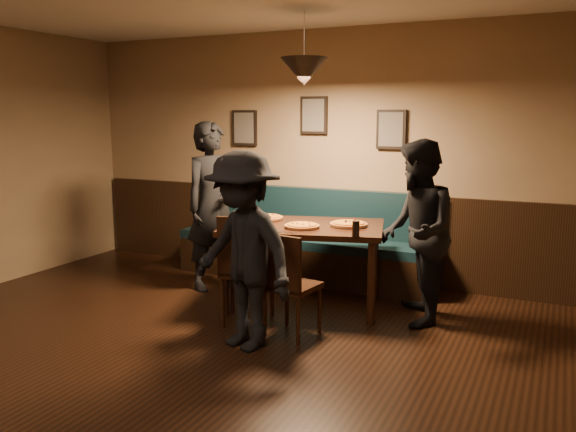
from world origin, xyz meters
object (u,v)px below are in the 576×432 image
object	(u,v)px
diner_left	(213,206)
tabasco_bottle	(355,224)
booth_bench	(304,236)
diner_front	(243,251)
dining_table	(303,266)
chair_near_right	(292,284)
chair_near_left	(248,268)
soda_glass	(356,229)
diner_right	(416,232)

from	to	relation	value
diner_left	tabasco_bottle	distance (m)	1.67
booth_bench	tabasco_bottle	bearing A→B (deg)	-44.86
diner_front	dining_table	bearing A→B (deg)	107.33
tabasco_bottle	chair_near_right	bearing A→B (deg)	-113.37
chair_near_left	diner_left	distance (m)	1.22
dining_table	diner_front	world-z (taller)	diner_front
booth_bench	dining_table	bearing A→B (deg)	-66.53
chair_near_left	diner_left	xyz separation A→B (m)	(-0.85, 0.78, 0.40)
dining_table	soda_glass	world-z (taller)	soda_glass
diner_left	dining_table	bearing A→B (deg)	-74.49
chair_near_left	diner_front	size ratio (longest dim) A/B	0.63
chair_near_left	diner_right	bearing A→B (deg)	7.31
diner_left	diner_front	xyz separation A→B (m)	(1.11, -1.31, -0.10)
booth_bench	diner_left	world-z (taller)	diner_left
booth_bench	diner_right	distance (m)	1.72
booth_bench	chair_near_right	xyz separation A→B (m)	(0.60, -1.60, -0.05)
chair_near_left	tabasco_bottle	size ratio (longest dim) A/B	8.55
diner_front	soda_glass	size ratio (longest dim) A/B	11.32
diner_left	soda_glass	size ratio (longest dim) A/B	12.79
booth_bench	diner_right	xyz separation A→B (m)	(1.46, -0.85, 0.33)
booth_bench	diner_front	world-z (taller)	diner_front
diner_left	tabasco_bottle	size ratio (longest dim) A/B	15.32
diner_front	diner_right	bearing A→B (deg)	64.63
dining_table	booth_bench	bearing A→B (deg)	98.47
chair_near_left	tabasco_bottle	distance (m)	1.06
dining_table	chair_near_right	size ratio (longest dim) A/B	1.69
dining_table	tabasco_bottle	distance (m)	0.70
dining_table	diner_right	size ratio (longest dim) A/B	0.92
booth_bench	dining_table	world-z (taller)	booth_bench
chair_near_right	soda_glass	world-z (taller)	soda_glass
dining_table	tabasco_bottle	size ratio (longest dim) A/B	12.95
chair_near_left	diner_front	bearing A→B (deg)	-81.59
chair_near_left	chair_near_right	world-z (taller)	chair_near_left
chair_near_right	booth_bench	bearing A→B (deg)	119.22
chair_near_right	tabasco_bottle	bearing A→B (deg)	75.39
diner_right	tabasco_bottle	distance (m)	0.56
chair_near_left	tabasco_bottle	xyz separation A→B (m)	(0.80, 0.58, 0.37)
chair_near_left	chair_near_right	bearing A→B (deg)	-31.56
diner_front	tabasco_bottle	bearing A→B (deg)	82.00
chair_near_right	diner_left	distance (m)	1.69
chair_near_left	diner_front	world-z (taller)	diner_front
booth_bench	soda_glass	world-z (taller)	booth_bench
soda_glass	chair_near_right	bearing A→B (deg)	-133.72
dining_table	diner_right	world-z (taller)	diner_right
soda_glass	diner_right	bearing A→B (deg)	35.89
dining_table	diner_front	xyz separation A→B (m)	(-0.02, -1.15, 0.39)
booth_bench	tabasco_bottle	size ratio (longest dim) A/B	25.70
diner_left	chair_near_right	bearing A→B (deg)	-100.17
booth_bench	diner_left	bearing A→B (deg)	-137.07
chair_near_left	diner_right	xyz separation A→B (m)	(1.36, 0.63, 0.33)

